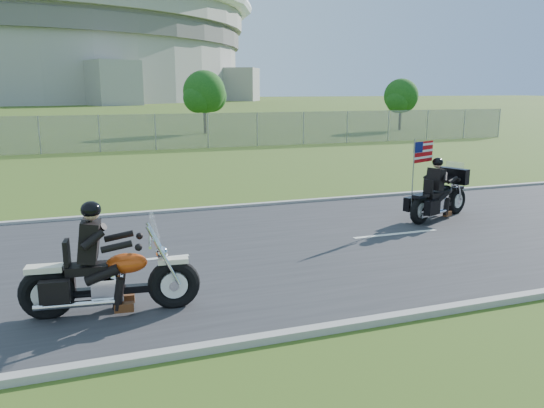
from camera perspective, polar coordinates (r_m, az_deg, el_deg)
name	(u,v)px	position (r m, az deg, el deg)	size (l,w,h in m)	color
ground	(231,253)	(11.23, -4.41, -5.26)	(420.00, 420.00, 0.00)	#3E551A
road	(231,252)	(11.22, -4.41, -5.16)	(120.00, 8.00, 0.04)	#28282B
curb_north	(194,210)	(15.03, -8.42, -0.63)	(120.00, 0.18, 0.12)	#9E9B93
curb_south	(307,332)	(7.63, 3.74, -13.60)	(120.00, 0.18, 0.12)	#9E9B93
fence	(39,135)	(30.53, -23.75, 6.81)	(60.00, 0.03, 2.00)	gray
stadium	(17,47)	(181.59, -25.71, 14.99)	(140.40, 140.40, 29.20)	#A3A099
tree_fence_near	(205,94)	(41.33, -7.26, 11.65)	(3.52, 3.28, 4.75)	#382316
tree_fence_far	(401,98)	(45.69, 13.72, 11.04)	(3.08, 2.87, 4.20)	#382316
motorcycle_lead	(108,280)	(8.43, -17.21, -7.77)	(2.67, 0.84, 1.80)	black
motorcycle_follow	(439,198)	(14.54, 17.55, 0.58)	(2.37, 1.27, 2.07)	black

